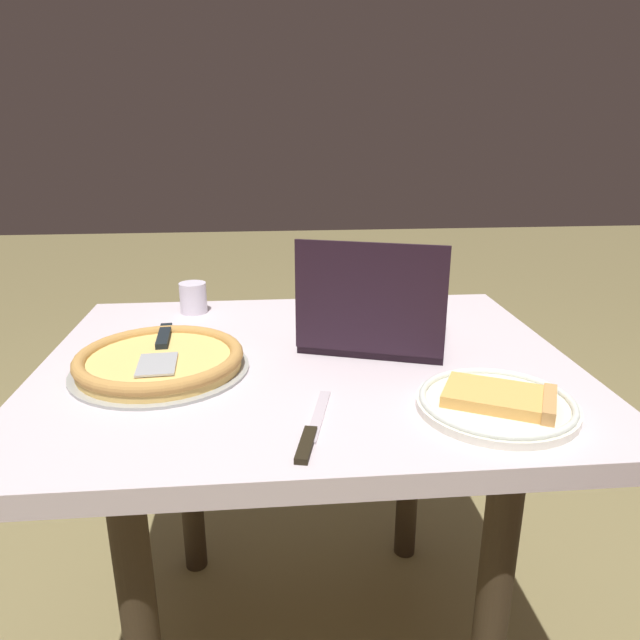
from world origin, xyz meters
The scene contains 6 objects.
dining_table centered at (0.00, 0.00, 0.66)m, with size 1.08×0.87×0.77m.
laptop centered at (-0.15, -0.06, 0.82)m, with size 0.36×0.33×0.24m.
pizza_plate centered at (-0.30, 0.26, 0.79)m, with size 0.27×0.27×0.04m.
pizza_tray centered at (0.29, 0.04, 0.79)m, with size 0.34×0.34×0.04m.
table_knife centered at (0.02, 0.31, 0.78)m, with size 0.07×0.23×0.01m.
drink_cup centered at (0.27, -0.33, 0.81)m, with size 0.07×0.07×0.08m.
Camera 1 is at (0.08, 1.11, 1.23)m, focal length 32.62 mm.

